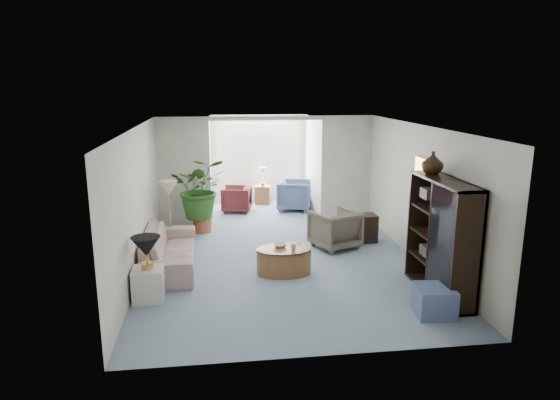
{
  "coord_description": "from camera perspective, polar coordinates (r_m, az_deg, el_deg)",
  "views": [
    {
      "loc": [
        -1.16,
        -8.24,
        3.21
      ],
      "look_at": [
        0.0,
        0.6,
        1.1
      ],
      "focal_mm": 31.56,
      "sensor_mm": 36.0,
      "label": 1
    }
  ],
  "objects": [
    {
      "name": "framed_picture",
      "position": [
        9.04,
        16.28,
        3.16
      ],
      "size": [
        0.04,
        0.5,
        0.4
      ],
      "primitive_type": "cube",
      "color": "#B5A891"
    },
    {
      "name": "sofa",
      "position": [
        9.02,
        -12.69,
        -5.68
      ],
      "size": [
        0.93,
        2.25,
        0.65
      ],
      "primitive_type": "imported",
      "rotation": [
        0.0,
        0.0,
        1.6
      ],
      "color": "#BCAF9F",
      "rests_on": "ground"
    },
    {
      "name": "shelf_clutter",
      "position": [
        7.93,
        17.83,
        -3.97
      ],
      "size": [
        0.3,
        1.05,
        1.06
      ],
      "color": "black",
      "rests_on": "entertainment_cabinet"
    },
    {
      "name": "coffee_cup",
      "position": [
        8.41,
        1.57,
        -5.49
      ],
      "size": [
        0.13,
        0.13,
        0.1
      ],
      "primitive_type": "imported",
      "rotation": [
        0.0,
        0.0,
        0.33
      ],
      "color": "beige",
      "rests_on": "coffee_table"
    },
    {
      "name": "floor",
      "position": [
        8.92,
        0.51,
        -7.78
      ],
      "size": [
        6.0,
        6.0,
        0.0
      ],
      "primitive_type": "plane",
      "color": "#7D90A6",
      "rests_on": "ground"
    },
    {
      "name": "side_table_dark",
      "position": [
        10.39,
        9.72,
        -3.22
      ],
      "size": [
        0.5,
        0.41,
        0.58
      ],
      "primitive_type": "cube",
      "rotation": [
        0.0,
        0.0,
        0.06
      ],
      "color": "black",
      "rests_on": "ground"
    },
    {
      "name": "house_plant",
      "position": [
        10.87,
        -9.17,
        1.38
      ],
      "size": [
        1.22,
        1.05,
        1.35
      ],
      "primitive_type": "imported",
      "color": "#2B5B1F",
      "rests_on": "plant_pot"
    },
    {
      "name": "coffee_table",
      "position": [
        8.57,
        0.45,
        -7.06
      ],
      "size": [
        1.21,
        1.21,
        0.45
      ],
      "primitive_type": "cylinder",
      "rotation": [
        0.0,
        0.0,
        0.33
      ],
      "color": "olive",
      "rests_on": "ground"
    },
    {
      "name": "back_pier_right",
      "position": [
        11.81,
        7.66,
        3.64
      ],
      "size": [
        1.2,
        0.12,
        2.5
      ],
      "primitive_type": "cube",
      "color": "white",
      "rests_on": "ground"
    },
    {
      "name": "back_header",
      "position": [
        11.33,
        -1.6,
        9.45
      ],
      "size": [
        2.6,
        0.12,
        0.1
      ],
      "primitive_type": "cube",
      "color": "white",
      "rests_on": "back_pier_left"
    },
    {
      "name": "table_lamp",
      "position": [
        7.6,
        -15.27,
        -5.23
      ],
      "size": [
        0.44,
        0.44,
        0.3
      ],
      "primitive_type": "cone",
      "color": "black",
      "rests_on": "end_table"
    },
    {
      "name": "window_pane",
      "position": [
        13.59,
        -2.52,
        5.64
      ],
      "size": [
        2.2,
        0.02,
        1.5
      ],
      "primitive_type": "cube",
      "color": "white"
    },
    {
      "name": "back_pier_left",
      "position": [
        11.44,
        -11.09,
        3.19
      ],
      "size": [
        1.2,
        0.12,
        2.5
      ],
      "primitive_type": "cube",
      "color": "white",
      "rests_on": "ground"
    },
    {
      "name": "entertainment_cabinet",
      "position": [
        7.94,
        18.22,
        -4.21
      ],
      "size": [
        0.44,
        1.64,
        1.82
      ],
      "primitive_type": "cube",
      "color": "black",
      "rests_on": "ground"
    },
    {
      "name": "plant_pot",
      "position": [
        11.07,
        -9.01,
        -2.85
      ],
      "size": [
        0.4,
        0.4,
        0.32
      ],
      "primitive_type": "cylinder",
      "color": "#AB5531",
      "rests_on": "ground"
    },
    {
      "name": "cabinet_urn",
      "position": [
        8.14,
        17.27,
        4.16
      ],
      "size": [
        0.34,
        0.34,
        0.36
      ],
      "primitive_type": "imported",
      "color": "black",
      "rests_on": "entertainment_cabinet"
    },
    {
      "name": "ottoman",
      "position": [
        7.45,
        17.46,
        -11.1
      ],
      "size": [
        0.57,
        0.57,
        0.42
      ],
      "primitive_type": "cube",
      "rotation": [
        0.0,
        0.0,
        -0.11
      ],
      "color": "slate",
      "rests_on": "ground"
    },
    {
      "name": "wingback_chair",
      "position": [
        9.9,
        6.36,
        -3.38
      ],
      "size": [
        1.08,
        1.09,
        0.76
      ],
      "primitive_type": "imported",
      "rotation": [
        0.0,
        0.0,
        3.55
      ],
      "color": "#6A6354",
      "rests_on": "ground"
    },
    {
      "name": "window_blinds",
      "position": [
        13.56,
        -2.51,
        5.62
      ],
      "size": [
        2.2,
        0.02,
        1.5
      ],
      "primitive_type": "cube",
      "color": "white"
    },
    {
      "name": "sunroom_table",
      "position": [
        13.48,
        -2.02,
        0.61
      ],
      "size": [
        0.46,
        0.39,
        0.5
      ],
      "primitive_type": "cube",
      "rotation": [
        0.0,
        0.0,
        -0.21
      ],
      "color": "olive",
      "rests_on": "ground"
    },
    {
      "name": "sunroom_chair_maroon",
      "position": [
        12.69,
        -5.07,
        0.12
      ],
      "size": [
        0.85,
        0.83,
        0.66
      ],
      "primitive_type": "imported",
      "rotation": [
        0.0,
        0.0,
        -1.78
      ],
      "color": "maroon",
      "rests_on": "ground"
    },
    {
      "name": "sunroom_floor",
      "position": [
        12.8,
        -2.04,
        -1.22
      ],
      "size": [
        2.6,
        2.6,
        0.0
      ],
      "primitive_type": "plane",
      "color": "#7D90A6",
      "rests_on": "ground"
    },
    {
      "name": "coffee_bowl",
      "position": [
        8.58,
        0.03,
        -5.25
      ],
      "size": [
        0.3,
        0.3,
        0.06
      ],
      "primitive_type": "imported",
      "rotation": [
        0.0,
        0.0,
        0.33
      ],
      "color": "silver",
      "rests_on": "coffee_table"
    },
    {
      "name": "floor_lamp",
      "position": [
        9.74,
        -12.79,
        1.37
      ],
      "size": [
        0.36,
        0.36,
        0.28
      ],
      "primitive_type": "cone",
      "color": "beige",
      "rests_on": "ground"
    },
    {
      "name": "sunroom_chair_blue",
      "position": [
        12.82,
        1.63,
        0.58
      ],
      "size": [
        1.0,
        0.99,
        0.78
      ],
      "primitive_type": "imported",
      "rotation": [
        0.0,
        0.0,
        1.36
      ],
      "color": "slate",
      "rests_on": "ground"
    },
    {
      "name": "end_table",
      "position": [
        7.81,
        -15.0,
        -9.42
      ],
      "size": [
        0.47,
        0.47,
        0.5
      ],
      "primitive_type": "cube",
      "rotation": [
        0.0,
        0.0,
        0.02
      ],
      "color": "silver",
      "rests_on": "ground"
    }
  ]
}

